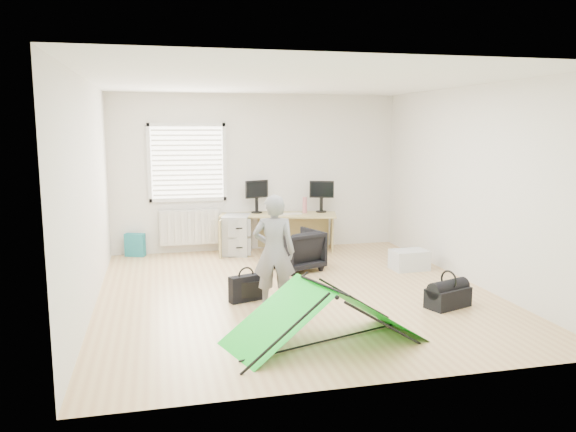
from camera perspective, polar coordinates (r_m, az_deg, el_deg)
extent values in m
plane|color=tan|center=(7.42, 0.71, -7.74)|extent=(5.50, 5.50, 0.00)
cube|color=silver|center=(9.83, -3.15, 4.40)|extent=(5.00, 0.02, 2.70)
cube|color=silver|center=(9.64, -10.19, 5.38)|extent=(1.20, 0.06, 1.20)
cube|color=silver|center=(9.73, -9.99, -1.12)|extent=(1.00, 0.12, 0.60)
cube|color=tan|center=(9.67, -0.98, -1.73)|extent=(2.06, 1.12, 0.67)
cube|color=#A2A5A7|center=(9.57, -5.21, -1.88)|extent=(0.59, 0.68, 0.67)
cube|color=black|center=(9.71, -3.21, 1.54)|extent=(0.44, 0.25, 0.42)
cube|color=black|center=(9.79, 3.40, 1.57)|extent=(0.43, 0.23, 0.40)
cube|color=beige|center=(9.52, 0.14, 0.20)|extent=(0.44, 0.23, 0.02)
cylinder|color=#B9676E|center=(9.69, 1.71, 1.12)|extent=(0.09, 0.09, 0.28)
imported|color=black|center=(8.48, 0.91, -3.47)|extent=(0.85, 0.86, 0.61)
imported|color=slate|center=(6.61, -1.43, -3.69)|extent=(0.57, 0.45, 1.37)
cube|color=silver|center=(8.73, 12.22, -4.37)|extent=(0.55, 0.40, 0.30)
cube|color=teal|center=(9.73, -15.28, -2.85)|extent=(0.35, 0.25, 0.38)
cube|color=black|center=(7.03, -4.27, -7.32)|extent=(0.45, 0.27, 0.33)
cube|color=silver|center=(7.14, 0.01, -8.01)|extent=(0.13, 0.13, 0.10)
cube|color=black|center=(7.06, 15.93, -7.97)|extent=(0.60, 0.44, 0.24)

